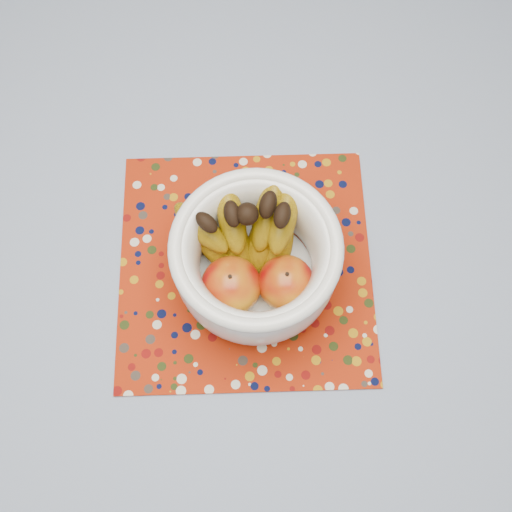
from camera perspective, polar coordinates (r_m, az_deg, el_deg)
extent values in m
plane|color=#2D2826|center=(1.59, -2.02, -7.63)|extent=(4.00, 4.00, 0.00)
cube|color=brown|center=(0.89, -3.56, 3.04)|extent=(1.20, 1.20, 0.04)
cylinder|color=brown|center=(1.60, -21.86, 15.19)|extent=(0.06, 0.06, 0.71)
cylinder|color=brown|center=(1.56, 18.76, 14.89)|extent=(0.06, 0.06, 0.71)
cube|color=#667CAA|center=(0.87, -3.65, 3.70)|extent=(1.32, 1.32, 0.01)
cube|color=#9A2008|center=(0.83, -1.02, -0.94)|extent=(0.36, 0.36, 0.00)
cylinder|color=white|center=(0.82, -0.01, -2.03)|extent=(0.11, 0.11, 0.01)
cylinder|color=white|center=(0.81, -0.01, -1.79)|extent=(0.16, 0.16, 0.01)
torus|color=white|center=(0.71, -0.01, 0.90)|extent=(0.21, 0.21, 0.02)
ellipsoid|color=#7A0505|center=(0.76, -2.38, -2.83)|extent=(0.08, 0.08, 0.07)
ellipsoid|color=#7A0505|center=(0.77, 2.86, -2.55)|extent=(0.07, 0.07, 0.07)
sphere|color=black|center=(0.72, -0.85, 4.02)|extent=(0.03, 0.03, 0.03)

